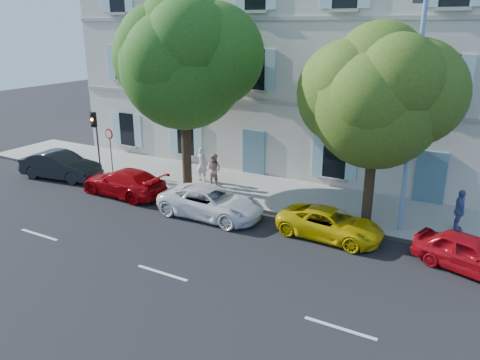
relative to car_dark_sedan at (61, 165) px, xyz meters
The scene contains 17 objects.
ground 10.95m from the car_dark_sedan, ahead, with size 90.00×90.00×0.00m, color black.
sidewalk 11.31m from the car_dark_sedan, 16.20° to the left, with size 36.00×4.50×0.15m, color #A09E96.
kerb 10.91m from the car_dark_sedan, ahead, with size 36.00×0.16×0.16m, color #9E998E.
building 14.99m from the car_dark_sedan, 39.38° to the left, with size 28.00×7.00×12.00m, color beige.
car_dark_sedan is the anchor object (origin of this frame).
car_red_coupe 4.68m from the car_dark_sedan, ahead, with size 1.79×4.41×1.28m, color #AA040A.
car_white_coupe 9.68m from the car_dark_sedan, ahead, with size 2.10×4.56×1.27m, color white.
car_yellow_supercar 14.73m from the car_dark_sedan, ahead, with size 1.85×4.01×1.11m, color #D7B609.
car_red_hatchback 19.58m from the car_dark_sedan, ahead, with size 1.46×3.62×1.24m, color #AC0A13.
tree_left 8.75m from the car_dark_sedan, 15.46° to the left, with size 5.77×5.77×8.95m.
tree_right 16.32m from the car_dark_sedan, ahead, with size 4.86×4.86×7.48m.
traffic_light 2.65m from the car_dark_sedan, 41.61° to the left, with size 0.26×0.37×3.31m.
road_sign 2.86m from the car_dark_sedan, 41.68° to the left, with size 0.56×0.10×2.40m.
street_lamp 17.56m from the car_dark_sedan, ahead, with size 0.29×1.81×8.51m.
pedestrian_a 7.55m from the car_dark_sedan, 22.86° to the left, with size 0.64×0.42×1.75m, color silver.
pedestrian_b 8.28m from the car_dark_sedan, 18.56° to the left, with size 0.79×0.62×1.63m, color tan.
pedestrian_c 19.12m from the car_dark_sedan, ahead, with size 0.97×0.40×1.65m, color #555E9C.
Camera 1 is at (8.85, -14.58, 7.75)m, focal length 35.00 mm.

